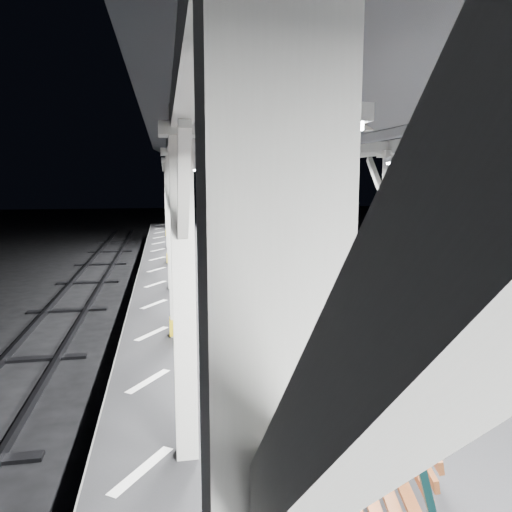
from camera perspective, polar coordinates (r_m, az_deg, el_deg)
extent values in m
plane|color=black|center=(8.09, 6.77, -19.34)|extent=(120.00, 120.00, 0.00)
cube|color=black|center=(7.86, 6.84, -16.13)|extent=(6.00, 50.00, 1.00)
cube|color=silver|center=(7.36, -12.20, -13.79)|extent=(1.00, 48.00, 0.01)
cube|color=silver|center=(8.68, 22.83, -10.74)|extent=(1.00, 48.00, 0.01)
cube|color=#2D2D33|center=(8.08, -27.19, -19.69)|extent=(0.08, 60.00, 0.16)
cube|color=silver|center=(1.36, -3.37, 6.30)|extent=(0.10, 0.99, 0.99)
cube|color=silver|center=(0.30, 23.38, -3.26)|extent=(0.10, 0.99, 0.99)
cube|color=silver|center=(4.95, -8.22, -5.41)|extent=(0.22, 0.22, 3.20)
cube|color=silver|center=(4.82, -8.67, 14.10)|extent=(0.40, 0.40, 0.12)
cube|color=silver|center=(5.35, -8.74, 8.09)|extent=(0.10, 0.99, 0.99)
cube|color=silver|center=(4.25, -8.27, 7.94)|extent=(0.10, 0.99, 0.99)
cube|color=silver|center=(8.88, -9.27, 0.89)|extent=(0.22, 0.22, 3.20)
cube|color=silver|center=(8.81, -9.54, 11.64)|extent=(0.40, 0.40, 0.12)
cube|color=gold|center=(9.18, -9.05, -7.92)|extent=(0.26, 0.26, 0.30)
cube|color=silver|center=(9.35, -9.52, 8.35)|extent=(0.10, 0.99, 0.99)
cube|color=silver|center=(8.25, -9.38, 8.30)|extent=(0.10, 0.99, 0.99)
cube|color=silver|center=(12.85, -9.67, 3.31)|extent=(0.22, 0.22, 3.20)
cube|color=silver|center=(12.80, -9.86, 10.72)|extent=(0.40, 0.40, 0.12)
cube|color=silver|center=(13.35, -9.83, 8.45)|extent=(0.10, 0.99, 0.99)
cube|color=silver|center=(12.25, -9.77, 8.43)|extent=(0.10, 0.99, 0.99)
cube|color=silver|center=(16.84, -9.88, 4.58)|extent=(0.22, 0.22, 3.20)
cube|color=silver|center=(16.80, -10.03, 10.23)|extent=(0.40, 0.40, 0.12)
cube|color=gold|center=(17.00, -9.75, -0.20)|extent=(0.26, 0.26, 0.30)
cube|color=silver|center=(17.35, -10.00, 8.50)|extent=(0.10, 0.99, 0.99)
cube|color=silver|center=(16.25, -9.96, 8.49)|extent=(0.10, 0.99, 0.99)
cube|color=silver|center=(20.83, -10.01, 5.37)|extent=(0.22, 0.22, 3.20)
cube|color=silver|center=(20.80, -10.13, 9.94)|extent=(0.40, 0.40, 0.12)
cube|color=silver|center=(21.35, -10.11, 8.54)|extent=(0.10, 0.99, 0.99)
cube|color=silver|center=(20.25, -10.08, 8.53)|extent=(0.10, 0.99, 0.99)
cube|color=silver|center=(24.83, -10.10, 5.90)|extent=(0.22, 0.22, 3.20)
cube|color=silver|center=(24.80, -10.20, 9.73)|extent=(0.40, 0.40, 0.12)
cube|color=gold|center=(24.94, -10.01, 2.64)|extent=(0.26, 0.26, 0.30)
cube|color=silver|center=(25.35, -10.18, 8.56)|extent=(0.10, 0.99, 0.99)
cube|color=silver|center=(24.25, -10.16, 8.55)|extent=(0.10, 0.99, 0.99)
cube|color=silver|center=(28.82, -10.16, 6.29)|extent=(0.22, 0.22, 3.20)
cube|color=silver|center=(28.80, -10.25, 9.59)|extent=(0.40, 0.40, 0.12)
cube|color=silver|center=(29.35, -10.23, 8.58)|extent=(0.10, 0.99, 0.99)
cube|color=silver|center=(28.25, -10.22, 8.57)|extent=(0.10, 0.99, 0.99)
cube|color=silver|center=(9.81, 14.80, 1.45)|extent=(0.22, 0.22, 3.20)
cube|color=silver|center=(9.74, 15.19, 11.18)|extent=(0.40, 0.40, 0.12)
cube|color=gold|center=(10.08, 14.48, -6.58)|extent=(0.26, 0.26, 0.30)
cube|color=silver|center=(10.23, 13.73, 8.25)|extent=(0.10, 0.99, 0.99)
cube|color=silver|center=(9.24, 16.54, 8.10)|extent=(0.10, 0.99, 0.99)
cube|color=silver|center=(13.51, 7.58, 3.62)|extent=(0.22, 0.22, 3.20)
cube|color=silver|center=(13.46, 7.73, 10.67)|extent=(0.40, 0.40, 0.12)
cube|color=silver|center=(13.98, 6.98, 8.52)|extent=(0.10, 0.99, 0.99)
cube|color=silver|center=(12.94, 8.44, 8.47)|extent=(0.10, 0.99, 0.99)
cube|color=silver|center=(17.35, 3.50, 4.82)|extent=(0.22, 0.22, 3.20)
cube|color=silver|center=(17.31, 3.55, 10.31)|extent=(0.40, 0.40, 0.12)
cube|color=gold|center=(17.50, 3.45, 0.17)|extent=(0.26, 0.26, 0.30)
cube|color=silver|center=(17.84, 3.10, 8.63)|extent=(0.10, 0.99, 0.99)
cube|color=silver|center=(16.77, 3.99, 8.61)|extent=(0.10, 0.99, 0.99)
cube|color=silver|center=(21.24, 0.89, 5.57)|extent=(0.22, 0.22, 3.20)
cube|color=silver|center=(21.21, 0.90, 10.05)|extent=(0.40, 0.40, 0.12)
cube|color=silver|center=(21.75, 0.61, 8.67)|extent=(0.10, 0.99, 0.99)
cube|color=silver|center=(20.67, 1.20, 8.66)|extent=(0.10, 0.99, 0.99)
cube|color=silver|center=(25.17, -0.91, 6.08)|extent=(0.22, 0.22, 3.20)
cube|color=silver|center=(25.15, -0.92, 9.86)|extent=(0.40, 0.40, 0.12)
cube|color=gold|center=(25.28, -0.90, 2.86)|extent=(0.26, 0.26, 0.30)
cube|color=silver|center=(25.69, -1.12, 8.70)|extent=(0.10, 0.99, 0.99)
cube|color=silver|center=(24.60, -0.70, 8.69)|extent=(0.10, 0.99, 0.99)
cube|color=silver|center=(29.12, -2.22, 6.44)|extent=(0.22, 0.22, 3.20)
cube|color=silver|center=(29.10, -2.24, 9.71)|extent=(0.40, 0.40, 0.12)
cube|color=silver|center=(29.64, -2.39, 8.71)|extent=(0.10, 0.99, 0.99)
cube|color=silver|center=(28.55, -2.07, 8.71)|extent=(0.10, 0.99, 0.99)
cube|color=silver|center=(6.82, -9.26, 13.52)|extent=(0.18, 48.00, 0.24)
cube|color=silver|center=(7.99, 21.54, 12.32)|extent=(0.18, 48.00, 0.24)
cube|color=silver|center=(5.29, 14.27, 14.75)|extent=(4.20, 0.14, 0.20)
cube|color=silver|center=(9.08, 3.47, 12.42)|extent=(4.20, 0.14, 0.20)
cube|color=silver|center=(12.99, -0.85, 11.35)|extent=(4.20, 0.14, 0.20)
cube|color=silver|center=(16.94, -3.14, 10.75)|extent=(4.20, 0.14, 0.20)
cube|color=silver|center=(20.92, -4.57, 10.37)|extent=(4.20, 0.14, 0.20)
cube|color=silver|center=(24.90, -5.53, 10.10)|extent=(4.20, 0.14, 0.20)
cube|color=silver|center=(28.88, -6.23, 9.91)|extent=(4.20, 0.14, 0.20)
cube|color=silver|center=(7.29, 7.58, 20.56)|extent=(0.16, 48.00, 0.20)
cube|color=#53565C|center=(6.94, -3.29, 18.02)|extent=(2.80, 49.00, 1.45)
cube|color=#53565C|center=(7.71, 17.16, 16.73)|extent=(2.80, 49.00, 1.45)
cube|color=silver|center=(2.94, 6.98, 14.43)|extent=(0.10, 1.35, 0.08)
cube|color=white|center=(2.94, 6.96, 13.46)|extent=(0.05, 1.25, 0.05)
cube|color=silver|center=(6.86, -3.23, 11.24)|extent=(0.10, 1.35, 0.08)
cube|color=white|center=(6.85, -3.23, 10.83)|extent=(0.05, 1.25, 0.05)
cube|color=silver|center=(10.83, -5.94, 10.32)|extent=(0.10, 1.35, 0.08)
cube|color=white|center=(10.83, -5.94, 10.06)|extent=(0.05, 1.25, 0.05)
cube|color=silver|center=(14.82, -7.19, 9.89)|extent=(0.10, 1.35, 0.08)
cube|color=white|center=(14.82, -7.19, 9.69)|extent=(0.05, 1.25, 0.05)
cube|color=silver|center=(18.82, -7.91, 9.63)|extent=(0.10, 1.35, 0.08)
cube|color=white|center=(18.82, -7.91, 9.48)|extent=(0.05, 1.25, 0.05)
cube|color=silver|center=(22.81, -8.38, 9.47)|extent=(0.10, 1.35, 0.08)
cube|color=white|center=(22.81, -8.38, 9.34)|extent=(0.05, 1.25, 0.05)
cube|color=silver|center=(26.81, -8.71, 9.35)|extent=(0.10, 1.35, 0.08)
cube|color=white|center=(26.81, -8.70, 9.24)|extent=(0.05, 1.25, 0.05)
cube|color=silver|center=(7.63, 16.88, 10.64)|extent=(0.10, 1.35, 0.08)
cube|color=white|center=(7.63, 16.86, 10.26)|extent=(0.05, 1.25, 0.05)
cube|color=silver|center=(11.34, 7.48, 10.22)|extent=(0.10, 1.35, 0.08)
cube|color=white|center=(11.34, 7.47, 9.97)|extent=(0.05, 1.25, 0.05)
cube|color=silver|center=(15.20, 2.79, 9.92)|extent=(0.10, 1.35, 0.08)
cube|color=white|center=(15.20, 2.79, 9.73)|extent=(0.05, 1.25, 0.05)
cube|color=silver|center=(19.11, 0.01, 9.70)|extent=(0.10, 1.35, 0.08)
cube|color=white|center=(19.11, 0.01, 9.55)|extent=(0.05, 1.25, 0.05)
cube|color=silver|center=(23.06, -1.82, 9.55)|extent=(0.10, 1.35, 0.08)
cube|color=white|center=(23.06, -1.82, 9.42)|extent=(0.05, 1.25, 0.05)
cube|color=silver|center=(27.02, -3.11, 9.43)|extent=(0.10, 1.35, 0.08)
cube|color=white|center=(27.02, -3.11, 9.33)|extent=(0.05, 1.25, 0.05)
cylinder|color=black|center=(10.30, -4.08, 9.98)|extent=(0.02, 0.02, 0.36)
cube|color=red|center=(10.30, -4.06, 8.00)|extent=(0.50, 0.03, 0.35)
cube|color=white|center=(10.30, -4.06, 8.00)|extent=(0.44, 0.04, 0.29)
cylinder|color=black|center=(17.88, -2.18, 9.50)|extent=(0.02, 0.02, 0.36)
cube|color=red|center=(17.88, -2.17, 8.36)|extent=(0.50, 0.03, 0.35)
cube|color=white|center=(17.88, -2.17, 8.36)|extent=(0.44, 0.05, 0.29)
cube|color=black|center=(33.09, 18.89, 4.62)|extent=(0.20, 0.20, 3.30)
sphere|color=silver|center=(27.95, 25.08, 6.80)|extent=(0.20, 0.20, 0.20)
sphere|color=silver|center=(33.03, 19.03, 7.33)|extent=(0.20, 0.20, 0.20)
cube|color=#0B292B|center=(3.85, 19.17, -24.78)|extent=(0.18, 0.09, 0.46)
cube|color=#0B292B|center=(5.56, 10.74, -21.33)|extent=(0.63, 0.20, 0.06)
cube|color=#0B292B|center=(5.42, 8.23, -19.51)|extent=(0.17, 0.09, 0.49)
cube|color=#0B292B|center=(5.49, 13.12, -19.29)|extent=(0.16, 0.08, 0.49)
cube|color=#0B292B|center=(5.29, 13.54, -14.81)|extent=(0.18, 0.09, 0.46)
cube|color=brown|center=(4.58, 9.86, -21.93)|extent=(0.43, 1.59, 0.04)
cube|color=brown|center=(4.60, 11.69, -21.84)|extent=(0.43, 1.59, 0.04)
cube|color=brown|center=(4.62, 13.50, -21.73)|extent=(0.43, 1.59, 0.04)
cube|color=brown|center=(4.65, 15.29, -21.60)|extent=(0.43, 1.59, 0.04)
cube|color=brown|center=(4.60, 16.32, -19.92)|extent=(0.39, 1.59, 0.10)
cube|color=brown|center=(4.54, 16.67, -18.37)|extent=(0.39, 1.59, 0.10)
cube|color=brown|center=(4.48, 17.03, -16.78)|extent=(0.39, 1.59, 0.10)
cube|color=#0B292B|center=(11.55, 0.19, -5.08)|extent=(0.68, 0.23, 0.07)
cube|color=#0B292B|center=(11.51, -1.06, -3.96)|extent=(0.18, 0.10, 0.53)
cube|color=#0B292B|center=(11.48, 1.33, -3.99)|extent=(0.17, 0.09, 0.53)
cube|color=#0B292B|center=(11.38, 1.45, -1.53)|extent=(0.19, 0.10, 0.50)
cube|color=#0B292B|center=(13.32, 0.63, -3.20)|extent=(0.68, 0.23, 0.07)
cube|color=#0B292B|center=(13.29, -0.45, -2.22)|extent=(0.18, 0.10, 0.53)
cube|color=#0B292B|center=(13.27, 1.61, -2.24)|extent=(0.17, 0.09, 0.53)
cube|color=#0B292B|center=(13.18, 1.72, -0.11)|extent=(0.19, 0.10, 0.50)
cube|color=brown|center=(12.35, -0.63, -1.89)|extent=(0.51, 1.71, 0.04)
cube|color=brown|center=(12.34, 0.06, -1.90)|extent=(0.51, 1.71, 0.04)
cube|color=brown|center=(12.33, 0.74, -1.91)|extent=(0.51, 1.71, 0.04)
cube|color=brown|center=(12.32, 1.43, -1.91)|extent=(0.51, 1.71, 0.04)
cube|color=brown|center=(12.29, 1.81, -1.19)|extent=(0.47, 1.70, 0.11)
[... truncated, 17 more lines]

